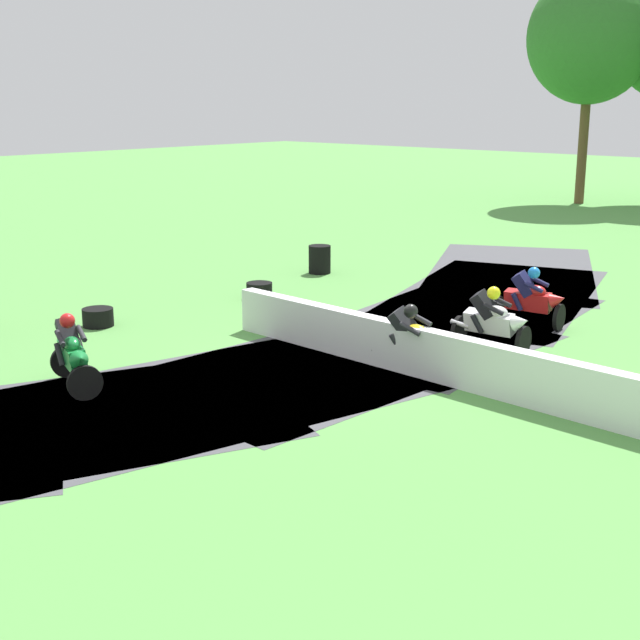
{
  "coord_description": "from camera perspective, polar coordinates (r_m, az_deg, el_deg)",
  "views": [
    {
      "loc": [
        10.56,
        -12.71,
        4.95
      ],
      "look_at": [
        -0.08,
        -0.86,
        0.9
      ],
      "focal_mm": 49.68,
      "sensor_mm": 36.0,
      "label": 1
    }
  ],
  "objects": [
    {
      "name": "ground_plane",
      "position": [
        17.25,
        2.11,
        -2.42
      ],
      "size": [
        120.0,
        120.0,
        0.0
      ],
      "primitive_type": "plane",
      "color": "#569947"
    },
    {
      "name": "track_asphalt",
      "position": [
        18.04,
        -0.67,
        -1.65
      ],
      "size": [
        10.03,
        29.22,
        0.01
      ],
      "color": "#47474C",
      "rests_on": "ground"
    },
    {
      "name": "safety_barrier",
      "position": [
        14.18,
        18.86,
        -5.03
      ],
      "size": [
        17.25,
        1.09,
        0.9
      ],
      "primitive_type": "cube",
      "rotation": [
        0.0,
        0.0,
        -1.62
      ],
      "color": "white",
      "rests_on": "ground"
    },
    {
      "name": "motorcycle_lead_green",
      "position": [
        15.77,
        -15.64,
        -2.06
      ],
      "size": [
        1.68,
        1.15,
        1.42
      ],
      "color": "black",
      "rests_on": "ground"
    },
    {
      "name": "motorcycle_chase_yellow",
      "position": [
        16.24,
        6.02,
        -1.23
      ],
      "size": [
        1.68,
        0.85,
        1.42
      ],
      "color": "black",
      "rests_on": "ground"
    },
    {
      "name": "motorcycle_trailing_white",
      "position": [
        17.82,
        11.06,
        0.01
      ],
      "size": [
        1.68,
        0.87,
        1.43
      ],
      "color": "black",
      "rests_on": "ground"
    },
    {
      "name": "motorcycle_fourth_red",
      "position": [
        19.83,
        13.45,
        1.36
      ],
      "size": [
        1.68,
        0.9,
        1.43
      ],
      "color": "black",
      "rests_on": "ground"
    },
    {
      "name": "tire_stack_mid_a",
      "position": [
        20.12,
        -14.11,
        0.17
      ],
      "size": [
        0.68,
        0.68,
        0.4
      ],
      "color": "black",
      "rests_on": "ground"
    },
    {
      "name": "tire_stack_mid_b",
      "position": [
        22.27,
        -3.93,
        1.91
      ],
      "size": [
        0.65,
        0.65,
        0.4
      ],
      "color": "black",
      "rests_on": "ground"
    },
    {
      "name": "tire_stack_far",
      "position": [
        25.37,
        -0.02,
        3.93
      ],
      "size": [
        0.63,
        0.63,
        0.8
      ],
      "color": "black",
      "rests_on": "ground"
    },
    {
      "name": "tree_behind_barrier",
      "position": [
        43.78,
        17.03,
        17.01
      ],
      "size": [
        5.7,
        5.7,
        10.52
      ],
      "color": "brown",
      "rests_on": "ground"
    }
  ]
}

